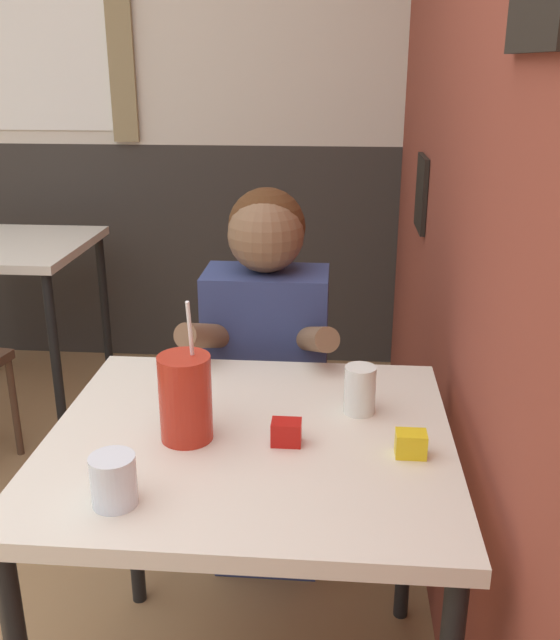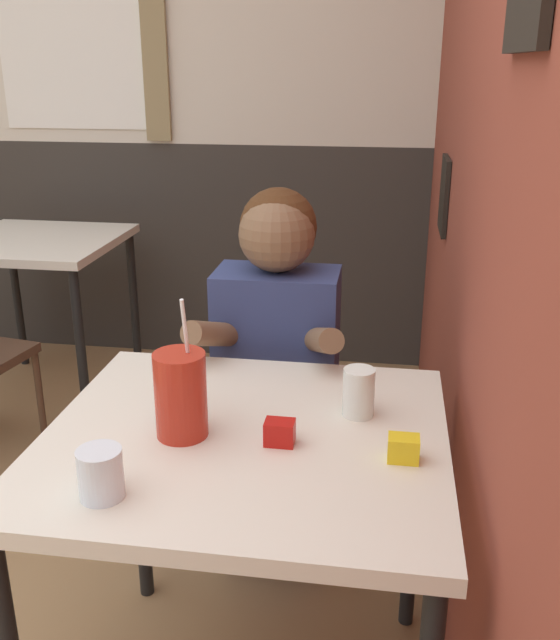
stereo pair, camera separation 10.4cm
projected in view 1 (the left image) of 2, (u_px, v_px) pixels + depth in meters
name	position (u px, v px, depth m)	size (l,w,h in m)	color
brick_wall_right	(454.00, 108.00, 2.04)	(0.08, 4.60, 2.70)	brown
back_wall	(143.00, 88.00, 3.38)	(5.44, 0.09, 2.70)	beige
main_table	(250.00, 468.00, 1.50)	(0.83, 0.77, 0.75)	beige
background_table	(6.00, 264.00, 3.07)	(0.70, 0.71, 0.75)	beige
person_seated	(267.00, 380.00, 2.04)	(0.42, 0.41, 1.16)	navy
cocktail_pitcher	(185.00, 398.00, 1.42)	(0.11, 0.11, 0.30)	#B22819
glass_near_pitcher	(114.00, 480.00, 1.22)	(0.08, 0.08, 0.09)	silver
glass_center	(360.00, 390.00, 1.55)	(0.07, 0.07, 0.11)	silver
condiment_ketchup	(286.00, 432.00, 1.43)	(0.06, 0.04, 0.05)	#B7140F
condiment_mustard	(411.00, 444.00, 1.38)	(0.06, 0.04, 0.05)	yellow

